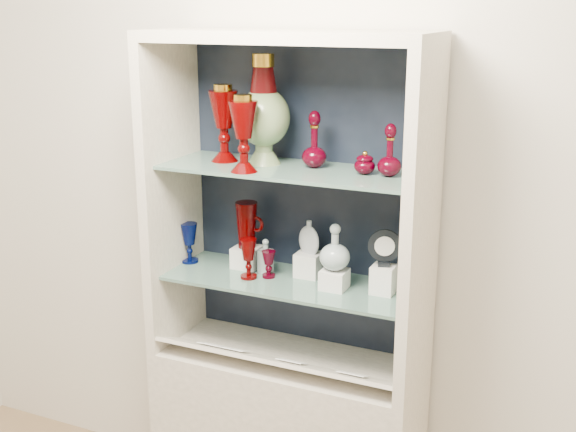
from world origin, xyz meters
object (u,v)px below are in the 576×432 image
at_px(ruby_goblet_tall, 248,259).
at_px(cobalt_goblet, 189,243).
at_px(pedestal_lamp_left, 224,123).
at_px(enamel_urn, 264,110).
at_px(ruby_decanter_a, 314,136).
at_px(flat_flask, 309,236).
at_px(pedestal_lamp_right, 244,134).
at_px(ruby_pitcher, 247,225).
at_px(ruby_decanter_b, 390,149).
at_px(lidded_bowl, 365,162).
at_px(clear_round_decanter, 335,248).
at_px(cameo_medallion, 385,247).
at_px(ruby_goblet_small, 269,264).
at_px(clear_square_bottle, 266,256).

bearing_deg(ruby_goblet_tall, cobalt_goblet, 168.00).
relative_size(pedestal_lamp_left, enamel_urn, 0.72).
relative_size(cobalt_goblet, ruby_goblet_tall, 1.05).
bearing_deg(ruby_decanter_a, enamel_urn, -177.14).
bearing_deg(flat_flask, pedestal_lamp_right, -116.22).
distance_m(enamel_urn, ruby_decanter_a, 0.21).
distance_m(ruby_decanter_a, ruby_pitcher, 0.46).
height_order(pedestal_lamp_left, ruby_decanter_b, pedestal_lamp_left).
distance_m(lidded_bowl, clear_round_decanter, 0.32).
relative_size(ruby_decanter_a, cameo_medallion, 1.65).
height_order(flat_flask, clear_round_decanter, clear_round_decanter).
relative_size(cobalt_goblet, clear_round_decanter, 0.98).
bearing_deg(cobalt_goblet, cameo_medallion, -0.09).
bearing_deg(cobalt_goblet, pedestal_lamp_left, -1.30).
distance_m(ruby_goblet_small, ruby_pitcher, 0.18).
xyz_separation_m(ruby_goblet_small, clear_square_bottle, (-0.03, 0.04, 0.01)).
distance_m(ruby_goblet_tall, flat_flask, 0.24).
relative_size(ruby_goblet_small, flat_flask, 0.79).
distance_m(ruby_decanter_a, ruby_goblet_small, 0.51).
relative_size(flat_flask, clear_round_decanter, 0.79).
height_order(pedestal_lamp_left, clear_round_decanter, pedestal_lamp_left).
xyz_separation_m(ruby_decanter_a, ruby_decanter_b, (0.28, -0.03, -0.02)).
bearing_deg(ruby_decanter_b, cameo_medallion, 158.48).
relative_size(pedestal_lamp_right, cameo_medallion, 1.93).
bearing_deg(ruby_decanter_b, ruby_pitcher, 175.32).
height_order(enamel_urn, ruby_goblet_small, enamel_urn).
bearing_deg(pedestal_lamp_right, clear_square_bottle, 88.43).
relative_size(pedestal_lamp_right, clear_square_bottle, 2.00).
xyz_separation_m(pedestal_lamp_right, ruby_goblet_small, (0.04, 0.11, -0.50)).
height_order(clear_square_bottle, cameo_medallion, cameo_medallion).
distance_m(pedestal_lamp_right, cameo_medallion, 0.62).
xyz_separation_m(enamel_urn, ruby_goblet_small, (0.03, -0.04, -0.56)).
bearing_deg(clear_square_bottle, flat_flask, 10.75).
distance_m(ruby_decanter_a, lidded_bowl, 0.21).
bearing_deg(ruby_decanter_a, ruby_pitcher, 176.32).
distance_m(enamel_urn, ruby_goblet_small, 0.57).
distance_m(cobalt_goblet, clear_square_bottle, 0.32).
height_order(lidded_bowl, ruby_goblet_tall, lidded_bowl).
relative_size(ruby_decanter_a, cobalt_goblet, 1.42).
xyz_separation_m(pedestal_lamp_right, ruby_goblet_tall, (-0.03, 0.07, -0.48)).
bearing_deg(lidded_bowl, pedestal_lamp_right, -161.56).
xyz_separation_m(enamel_urn, clear_square_bottle, (0.00, 0.00, -0.55)).
relative_size(pedestal_lamp_left, cobalt_goblet, 1.76).
bearing_deg(lidded_bowl, ruby_pitcher, 174.27).
bearing_deg(ruby_decanter_b, clear_round_decanter, -170.72).
bearing_deg(ruby_goblet_small, flat_flask, 29.38).
xyz_separation_m(lidded_bowl, ruby_pitcher, (-0.48, 0.05, -0.29)).
bearing_deg(pedestal_lamp_left, lidded_bowl, -0.17).
height_order(ruby_decanter_b, cobalt_goblet, ruby_decanter_b).
xyz_separation_m(ruby_decanter_b, clear_square_bottle, (-0.47, 0.02, -0.45)).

